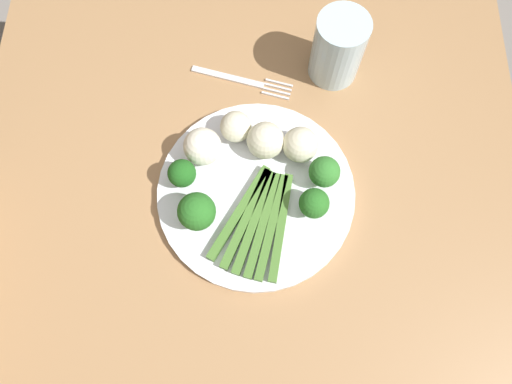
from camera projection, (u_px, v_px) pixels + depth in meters
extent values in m
cube|color=gray|center=(252.00, 272.00, 1.39)|extent=(6.00, 6.00, 0.02)
cube|color=#9E754C|center=(248.00, 199.00, 0.69)|extent=(1.33, 0.84, 0.04)
cylinder|color=#9E754C|center=(125.00, 24.00, 1.24)|extent=(0.07, 0.07, 0.70)
cylinder|color=#9E754C|center=(390.00, 30.00, 1.23)|extent=(0.07, 0.07, 0.70)
cylinder|color=olive|center=(66.00, 258.00, 1.16)|extent=(0.04, 0.04, 0.45)
cylinder|color=white|center=(256.00, 195.00, 0.67)|extent=(0.29, 0.29, 0.01)
cube|color=#47752D|center=(239.00, 212.00, 0.65)|extent=(0.14, 0.09, 0.01)
cube|color=#47752D|center=(246.00, 218.00, 0.64)|extent=(0.15, 0.07, 0.01)
cube|color=#47752D|center=(254.00, 222.00, 0.64)|extent=(0.15, 0.06, 0.01)
cube|color=#47752D|center=(263.00, 224.00, 0.64)|extent=(0.15, 0.05, 0.01)
cube|color=#47752D|center=(272.00, 226.00, 0.64)|extent=(0.15, 0.05, 0.01)
cube|color=#47752D|center=(281.00, 227.00, 0.64)|extent=(0.16, 0.03, 0.01)
cylinder|color=#4C7F2B|center=(184.00, 179.00, 0.66)|extent=(0.01, 0.01, 0.01)
sphere|color=#1E5B1C|center=(182.00, 173.00, 0.64)|extent=(0.04, 0.04, 0.04)
cylinder|color=#568E33|center=(312.00, 208.00, 0.65)|extent=(0.01, 0.01, 0.01)
sphere|color=#286B23|center=(314.00, 203.00, 0.62)|extent=(0.04, 0.04, 0.04)
cylinder|color=#609E3D|center=(322.00, 178.00, 0.66)|extent=(0.02, 0.02, 0.02)
sphere|color=#337A2D|center=(324.00, 172.00, 0.64)|extent=(0.04, 0.04, 0.04)
cylinder|color=#568E33|center=(199.00, 217.00, 0.64)|extent=(0.02, 0.02, 0.02)
sphere|color=#286B23|center=(197.00, 211.00, 0.61)|extent=(0.05, 0.05, 0.05)
sphere|color=beige|center=(236.00, 127.00, 0.67)|extent=(0.05, 0.05, 0.05)
sphere|color=beige|center=(265.00, 140.00, 0.66)|extent=(0.05, 0.05, 0.05)
sphere|color=white|center=(202.00, 147.00, 0.65)|extent=(0.05, 0.05, 0.05)
sphere|color=beige|center=(300.00, 145.00, 0.66)|extent=(0.05, 0.05, 0.05)
cube|color=silver|center=(228.00, 77.00, 0.74)|extent=(0.04, 0.12, 0.00)
cube|color=silver|center=(275.00, 96.00, 0.73)|extent=(0.01, 0.04, 0.00)
cube|color=silver|center=(277.00, 92.00, 0.73)|extent=(0.01, 0.04, 0.00)
cube|color=silver|center=(278.00, 87.00, 0.73)|extent=(0.01, 0.04, 0.00)
cube|color=silver|center=(279.00, 83.00, 0.73)|extent=(0.01, 0.04, 0.00)
cylinder|color=silver|center=(338.00, 48.00, 0.69)|extent=(0.08, 0.08, 0.11)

